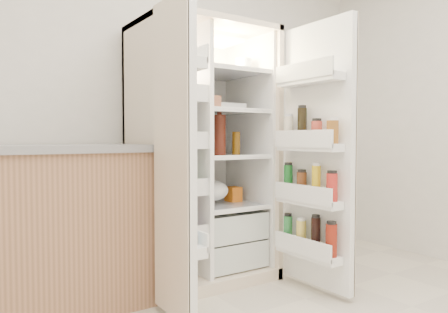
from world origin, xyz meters
TOP-DOWN VIEW (x-y plane):
  - wall_back at (0.00, 2.00)m, footprint 4.00×0.02m
  - refrigerator at (0.13, 1.65)m, footprint 0.92×0.70m
  - freezer_door at (-0.38, 1.05)m, footprint 0.15×0.40m
  - fridge_door at (0.60, 0.96)m, footprint 0.17×0.58m
  - kitchen_counter at (-1.03, 1.63)m, footprint 1.34×0.71m

SIDE VIEW (x-z plane):
  - kitchen_counter at x=-1.03m, z-range 0.00..0.97m
  - refrigerator at x=0.13m, z-range -0.16..1.64m
  - fridge_door at x=0.60m, z-range 0.01..1.73m
  - freezer_door at x=-0.38m, z-range 0.03..1.75m
  - wall_back at x=0.00m, z-range 0.00..2.70m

